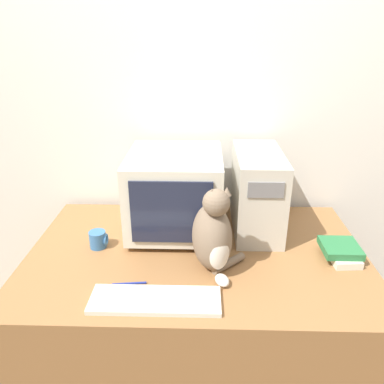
# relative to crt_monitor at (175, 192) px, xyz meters

# --- Properties ---
(wall_back) EXTENTS (7.00, 0.05, 2.50)m
(wall_back) POSITION_rel_crt_monitor_xyz_m (0.11, 0.33, 0.28)
(wall_back) COLOR silver
(wall_back) RESTS_ON ground_plane
(desk) EXTENTS (1.50, 0.94, 0.77)m
(desk) POSITION_rel_crt_monitor_xyz_m (0.11, -0.20, -0.59)
(desk) COLOR olive
(desk) RESTS_ON ground_plane
(crt_monitor) EXTENTS (0.43, 0.47, 0.39)m
(crt_monitor) POSITION_rel_crt_monitor_xyz_m (0.00, 0.00, 0.00)
(crt_monitor) COLOR beige
(crt_monitor) RESTS_ON desk
(computer_tower) EXTENTS (0.22, 0.46, 0.39)m
(computer_tower) POSITION_rel_crt_monitor_xyz_m (0.39, 0.03, -0.01)
(computer_tower) COLOR beige
(computer_tower) RESTS_ON desk
(keyboard) EXTENTS (0.48, 0.15, 0.02)m
(keyboard) POSITION_rel_crt_monitor_xyz_m (-0.04, -0.54, -0.19)
(keyboard) COLOR silver
(keyboard) RESTS_ON desk
(cat) EXTENTS (0.25, 0.28, 0.37)m
(cat) POSITION_rel_crt_monitor_xyz_m (0.17, -0.33, -0.04)
(cat) COLOR #7A6651
(cat) RESTS_ON desk
(book_stack) EXTENTS (0.16, 0.20, 0.06)m
(book_stack) POSITION_rel_crt_monitor_xyz_m (0.73, -0.23, -0.17)
(book_stack) COLOR beige
(book_stack) RESTS_ON desk
(pen) EXTENTS (0.13, 0.02, 0.01)m
(pen) POSITION_rel_crt_monitor_xyz_m (-0.15, -0.44, -0.20)
(pen) COLOR navy
(pen) RESTS_ON desk
(mug) EXTENTS (0.08, 0.07, 0.08)m
(mug) POSITION_rel_crt_monitor_xyz_m (-0.34, -0.18, -0.16)
(mug) COLOR #33669E
(mug) RESTS_ON desk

